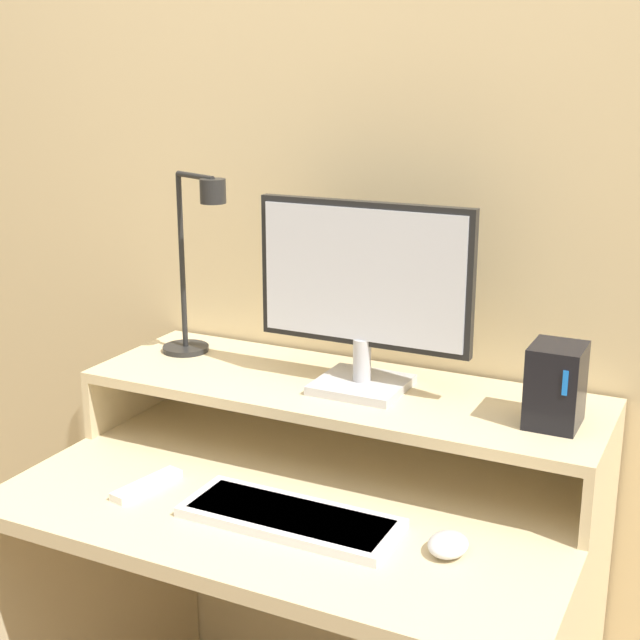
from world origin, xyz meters
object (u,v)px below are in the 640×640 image
Objects in this scene: monitor at (363,291)px; desk_lamp at (196,263)px; keyboard at (290,517)px; router_dock at (556,385)px; mouse at (448,544)px; remote_control at (147,485)px.

monitor is 0.41m from desk_lamp.
router_dock is at bearing 36.45° from keyboard.
desk_lamp is (-0.41, 0.03, 0.01)m from monitor.
desk_lamp is at bearing 176.74° from router_dock.
desk_lamp is at bearing 155.85° from mouse.
mouse is at bearing 2.92° from remote_control.
desk_lamp is at bearing 106.14° from remote_control.
monitor is 1.13× the size of keyboard.
monitor is at bearing -4.04° from desk_lamp.
router_dock is (0.79, -0.04, -0.14)m from desk_lamp.
router_dock is at bearing -2.43° from monitor.
router_dock reaches higher than remote_control.
mouse is (0.68, -0.31, -0.35)m from desk_lamp.
mouse is 0.52× the size of remote_control.
monitor is at bearing 89.33° from keyboard.
remote_control is (-0.69, -0.29, -0.22)m from router_dock.
desk_lamp is 2.72× the size of router_dock.
monitor reaches higher than keyboard.
monitor reaches higher than remote_control.
monitor is at bearing 44.97° from remote_control.
router_dock reaches higher than mouse.
monitor is 0.40m from router_dock.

